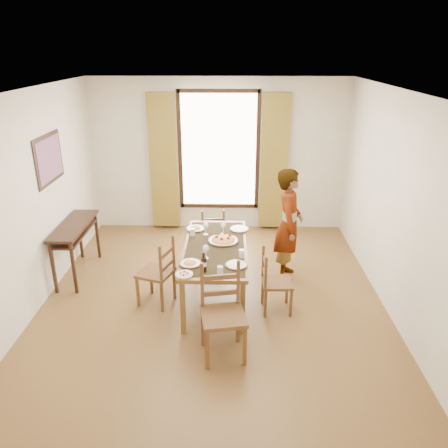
{
  "coord_description": "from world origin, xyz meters",
  "views": [
    {
      "loc": [
        0.25,
        -5.13,
        3.17
      ],
      "look_at": [
        0.14,
        0.16,
        1.0
      ],
      "focal_mm": 35.0,
      "sensor_mm": 36.0,
      "label": 1
    }
  ],
  "objects_px": {
    "dining_table": "(215,251)",
    "man": "(289,225)",
    "console_table": "(74,232)",
    "pasta_platter": "(223,238)"
  },
  "relations": [
    {
      "from": "man",
      "to": "dining_table",
      "type": "bearing_deg",
      "value": 127.8
    },
    {
      "from": "console_table",
      "to": "pasta_platter",
      "type": "distance_m",
      "value": 2.21
    },
    {
      "from": "man",
      "to": "pasta_platter",
      "type": "xyz_separation_m",
      "value": [
        -0.92,
        -0.45,
        -0.01
      ]
    },
    {
      "from": "dining_table",
      "to": "man",
      "type": "xyz_separation_m",
      "value": [
        1.02,
        0.59,
        0.13
      ]
    },
    {
      "from": "dining_table",
      "to": "pasta_platter",
      "type": "height_order",
      "value": "pasta_platter"
    },
    {
      "from": "pasta_platter",
      "to": "man",
      "type": "bearing_deg",
      "value": 26.18
    },
    {
      "from": "console_table",
      "to": "man",
      "type": "relative_size",
      "value": 0.73
    },
    {
      "from": "dining_table",
      "to": "man",
      "type": "relative_size",
      "value": 1.09
    },
    {
      "from": "man",
      "to": "pasta_platter",
      "type": "height_order",
      "value": "man"
    },
    {
      "from": "dining_table",
      "to": "man",
      "type": "height_order",
      "value": "man"
    }
  ]
}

